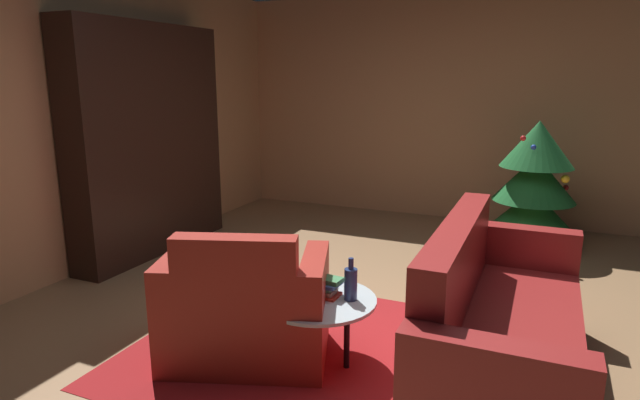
# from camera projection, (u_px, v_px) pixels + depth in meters

# --- Properties ---
(ground_plane) EXTENTS (8.01, 8.01, 0.00)m
(ground_plane) POSITION_uv_depth(u_px,v_px,m) (358.00, 332.00, 3.67)
(ground_plane) COLOR #966F4B
(wall_back) EXTENTS (5.45, 0.06, 2.69)m
(wall_back) POSITION_uv_depth(u_px,v_px,m) (455.00, 108.00, 6.37)
(wall_back) COLOR tan
(wall_back) RESTS_ON ground
(wall_left) EXTENTS (0.06, 6.80, 2.69)m
(wall_left) POSITION_uv_depth(u_px,v_px,m) (54.00, 122.00, 4.42)
(wall_left) COLOR tan
(wall_left) RESTS_ON ground
(area_rug) EXTENTS (2.67, 1.94, 0.01)m
(area_rug) POSITION_uv_depth(u_px,v_px,m) (345.00, 358.00, 3.32)
(area_rug) COLOR maroon
(area_rug) RESTS_ON ground
(bookshelf_unit) EXTENTS (0.33, 1.86, 2.20)m
(bookshelf_unit) POSITION_uv_depth(u_px,v_px,m) (159.00, 141.00, 5.26)
(bookshelf_unit) COLOR black
(bookshelf_unit) RESTS_ON ground
(armchair_red) EXTENTS (1.15, 0.95, 0.86)m
(armchair_red) POSITION_uv_depth(u_px,v_px,m) (246.00, 312.00, 3.26)
(armchair_red) COLOR maroon
(armchair_red) RESTS_ON ground
(couch_red) EXTENTS (0.78, 1.94, 0.93)m
(couch_red) POSITION_uv_depth(u_px,v_px,m) (497.00, 332.00, 2.99)
(couch_red) COLOR maroon
(couch_red) RESTS_ON ground
(coffee_table) EXTENTS (0.71, 0.71, 0.41)m
(coffee_table) POSITION_uv_depth(u_px,v_px,m) (318.00, 304.00, 3.23)
(coffee_table) COLOR black
(coffee_table) RESTS_ON ground
(book_stack_on_table) EXTENTS (0.22, 0.17, 0.12)m
(book_stack_on_table) POSITION_uv_depth(u_px,v_px,m) (324.00, 286.00, 3.25)
(book_stack_on_table) COLOR red
(book_stack_on_table) RESTS_ON coffee_table
(bottle_on_table) EXTENTS (0.08, 0.08, 0.26)m
(bottle_on_table) POSITION_uv_depth(u_px,v_px,m) (351.00, 283.00, 3.18)
(bottle_on_table) COLOR navy
(bottle_on_table) RESTS_ON coffee_table
(decorated_tree) EXTENTS (0.90, 0.90, 1.30)m
(decorated_tree) POSITION_uv_depth(u_px,v_px,m) (534.00, 184.00, 5.32)
(decorated_tree) COLOR brown
(decorated_tree) RESTS_ON ground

